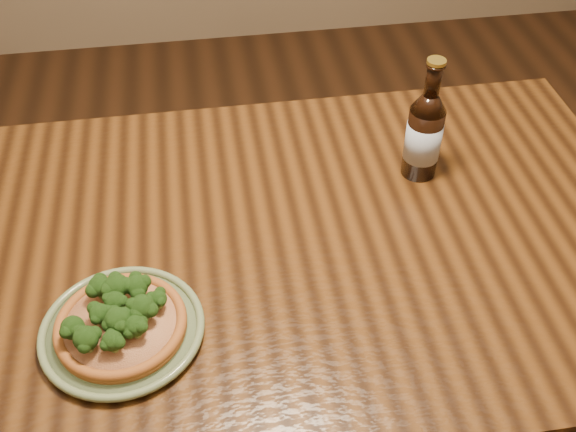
{
  "coord_description": "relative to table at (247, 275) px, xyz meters",
  "views": [
    {
      "loc": [
        -0.06,
        -0.78,
        1.66
      ],
      "look_at": [
        0.08,
        0.09,
        0.82
      ],
      "focal_mm": 42.0,
      "sensor_mm": 36.0,
      "label": 1
    }
  ],
  "objects": [
    {
      "name": "plate",
      "position": [
        -0.22,
        -0.18,
        0.1
      ],
      "size": [
        0.27,
        0.27,
        0.02
      ],
      "rotation": [
        0.0,
        0.0,
        0.09
      ],
      "color": "#687C55",
      "rests_on": "table"
    },
    {
      "name": "pizza",
      "position": [
        -0.22,
        -0.18,
        0.13
      ],
      "size": [
        0.22,
        0.22,
        0.07
      ],
      "rotation": [
        0.0,
        0.0,
        0.24
      ],
      "color": "#9E5823",
      "rests_on": "plate"
    },
    {
      "name": "beer_bottle",
      "position": [
        0.38,
        0.15,
        0.19
      ],
      "size": [
        0.07,
        0.07,
        0.27
      ],
      "rotation": [
        0.0,
        0.0,
        -0.06
      ],
      "color": "black",
      "rests_on": "table"
    },
    {
      "name": "table",
      "position": [
        0.0,
        0.0,
        0.0
      ],
      "size": [
        1.6,
        0.9,
        0.75
      ],
      "color": "#48280F",
      "rests_on": "ground"
    }
  ]
}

